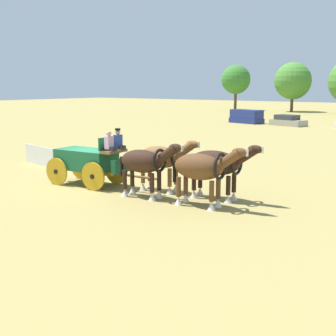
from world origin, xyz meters
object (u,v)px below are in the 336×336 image
object	(u,v)px
draft_horse_lead_near	(217,164)
draft_horse_rear_near	(162,159)
draft_horse_lead_off	(202,169)
show_wagon	(89,160)
parked_vehicle_b	(288,121)
parked_vehicle_a	(246,117)
draft_horse_rear_off	(144,163)

from	to	relation	value
draft_horse_lead_near	draft_horse_rear_near	bearing A→B (deg)	-175.24
draft_horse_lead_near	draft_horse_lead_off	distance (m)	1.30
draft_horse_lead_off	draft_horse_rear_near	bearing A→B (deg)	158.11
show_wagon	parked_vehicle_b	size ratio (longest dim) A/B	1.34
draft_horse_rear_near	parked_vehicle_a	bearing A→B (deg)	111.93
show_wagon	parked_vehicle_b	world-z (taller)	show_wagon
draft_horse_rear_near	draft_horse_rear_off	world-z (taller)	draft_horse_rear_off
show_wagon	parked_vehicle_b	xyz separation A→B (m)	(-5.16, 35.41, -0.62)
parked_vehicle_b	draft_horse_lead_off	bearing A→B (deg)	-72.36
draft_horse_lead_off	parked_vehicle_b	world-z (taller)	draft_horse_lead_off
draft_horse_lead_near	draft_horse_rear_off	bearing A→B (deg)	-148.61
draft_horse_rear_off	draft_horse_lead_off	distance (m)	2.59
draft_horse_rear_near	draft_horse_lead_off	bearing A→B (deg)	-21.89
draft_horse_rear_off	draft_horse_rear_near	bearing A→B (deg)	94.78
show_wagon	draft_horse_lead_near	distance (m)	6.15
draft_horse_rear_off	parked_vehicle_a	xyz separation A→B (m)	(-14.19, 36.28, -0.64)
parked_vehicle_a	draft_horse_lead_off	bearing A→B (deg)	-65.06
show_wagon	draft_horse_rear_near	size ratio (longest dim) A/B	1.90
show_wagon	parked_vehicle_a	world-z (taller)	show_wagon
draft_horse_lead_off	parked_vehicle_a	distance (m)	39.78
show_wagon	draft_horse_rear_near	world-z (taller)	show_wagon
draft_horse_rear_near	draft_horse_rear_off	xyz separation A→B (m)	(0.11, -1.30, 0.00)
draft_horse_rear_near	parked_vehicle_a	distance (m)	37.72
parked_vehicle_a	draft_horse_rear_near	bearing A→B (deg)	-68.07
draft_horse_rear_near	parked_vehicle_b	world-z (taller)	draft_horse_rear_near
show_wagon	draft_horse_lead_off	bearing A→B (deg)	-1.32
draft_horse_lead_near	parked_vehicle_b	xyz separation A→B (m)	(-11.20, 34.25, -0.89)
draft_horse_rear_near	draft_horse_lead_off	size ratio (longest dim) A/B	0.99
parked_vehicle_b	parked_vehicle_a	bearing A→B (deg)	174.59
show_wagon	draft_horse_lead_off	size ratio (longest dim) A/B	1.88
draft_horse_lead_near	parked_vehicle_a	bearing A→B (deg)	115.61
parked_vehicle_b	show_wagon	bearing A→B (deg)	-81.71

